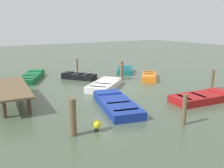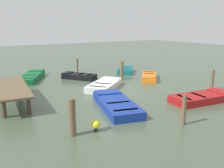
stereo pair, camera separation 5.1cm
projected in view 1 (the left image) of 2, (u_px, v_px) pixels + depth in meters
ground_plane at (112, 89)px, 15.96m from camera, size 80.00×80.00×0.00m
dock_segment at (12, 89)px, 12.81m from camera, size 5.13×2.07×0.95m
rowboat_red at (202, 97)px, 13.39m from camera, size 1.91×3.75×0.46m
rowboat_teal at (125, 70)px, 21.46m from camera, size 2.81×2.60×0.46m
rowboat_green at (31, 77)px, 18.77m from camera, size 4.05×3.03×0.46m
rowboat_blue at (116, 104)px, 12.30m from camera, size 4.30×2.54×0.46m
rowboat_white at (105, 85)px, 16.14m from camera, size 3.13×3.44×0.46m
rowboat_black at (79, 76)px, 18.95m from camera, size 2.74×2.39×0.46m
rowboat_orange at (149, 77)px, 18.84m from camera, size 2.87×2.71×0.46m
mooring_piling_mid_left at (184, 110)px, 10.12m from camera, size 0.18×0.18×1.32m
mooring_piling_near_left at (77, 66)px, 21.37m from camera, size 0.17×0.17×1.24m
mooring_piling_near_right at (73, 117)px, 9.08m from camera, size 0.27×0.27×1.47m
mooring_piling_far_left at (122, 70)px, 18.59m from camera, size 0.24×0.24×1.44m
mooring_piling_mid_right at (212, 80)px, 15.74m from camera, size 0.19×0.19×1.31m
marker_buoy at (96, 125)px, 9.54m from camera, size 0.36×0.36×0.48m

